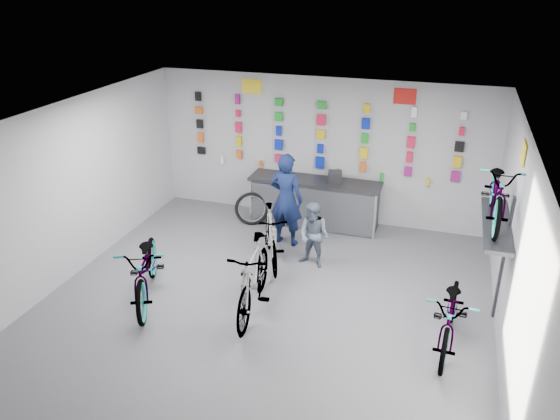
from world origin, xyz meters
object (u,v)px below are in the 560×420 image
(bike_service, at_px, (271,236))
(bike_center, at_px, (253,278))
(bike_right, at_px, (452,315))
(bike_left, at_px, (147,268))
(clerk, at_px, (286,199))
(counter, at_px, (314,203))
(customer, at_px, (314,235))

(bike_service, bearing_deg, bike_center, -105.79)
(bike_right, bearing_deg, bike_left, -173.30)
(bike_left, distance_m, clerk, 3.01)
(counter, height_order, customer, customer)
(clerk, bearing_deg, bike_service, 95.70)
(bike_left, height_order, customer, customer)
(counter, relative_size, bike_service, 1.56)
(bike_left, bearing_deg, clerk, 34.91)
(clerk, bearing_deg, counter, -100.36)
(bike_right, distance_m, bike_service, 3.52)
(bike_center, bearing_deg, counter, 81.34)
(bike_right, height_order, bike_service, bike_service)
(clerk, height_order, customer, clerk)
(bike_left, height_order, bike_right, bike_left)
(customer, bearing_deg, bike_left, -126.78)
(counter, relative_size, bike_center, 1.37)
(bike_center, relative_size, bike_right, 1.04)
(clerk, bearing_deg, bike_left, 66.58)
(bike_service, bearing_deg, counter, 54.52)
(bike_left, relative_size, bike_center, 1.06)
(bike_center, xyz_separation_m, customer, (0.52, 1.67, 0.01))
(counter, bearing_deg, bike_center, -91.77)
(clerk, bearing_deg, customer, 143.69)
(bike_left, xyz_separation_m, bike_right, (4.70, 0.23, -0.05))
(counter, distance_m, customer, 1.73)
(bike_left, xyz_separation_m, bike_service, (1.52, 1.73, -0.03))
(bike_left, distance_m, bike_center, 1.77)
(clerk, distance_m, customer, 1.07)
(bike_right, height_order, clerk, clerk)
(bike_center, bearing_deg, bike_left, 178.66)
(clerk, bearing_deg, bike_right, 151.39)
(counter, relative_size, bike_right, 1.42)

